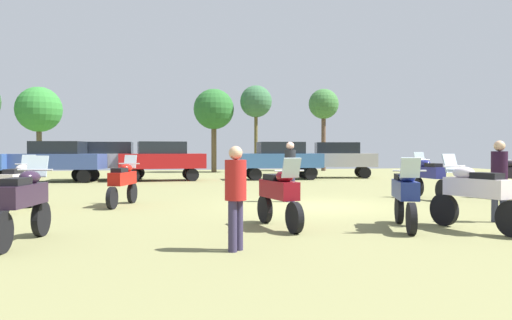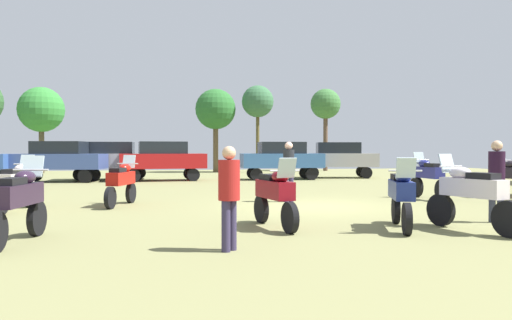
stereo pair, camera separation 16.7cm
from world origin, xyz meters
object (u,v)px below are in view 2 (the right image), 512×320
Objects in this scene: tree_2 at (326,105)px; person_3 at (229,190)px; motorcycle_13 at (471,193)px; tree_3 at (258,102)px; person_1 at (497,174)px; car_3 at (111,158)px; car_2 at (282,158)px; car_4 at (163,158)px; motorcycle_7 at (275,193)px; car_6 at (60,158)px; motorcycle_5 at (18,201)px; person_2 at (289,167)px; motorcycle_6 at (121,181)px; car_1 at (338,157)px; motorcycle_10 at (428,176)px; motorcycle_1 at (401,194)px; motorcycle_8 at (17,183)px; tree_4 at (216,110)px; tree_5 at (41,110)px.

person_3 is at bearing -110.67° from tree_2.
motorcycle_13 is 26.07m from tree_3.
person_1 is 0.29× the size of tree_2.
tree_2 is at bearing -58.69° from car_3.
car_4 is at bearing 91.37° from car_2.
motorcycle_7 is 17.59m from car_6.
motorcycle_13 is at bearing 60.58° from person_1.
motorcycle_5 is 1.20× the size of person_2.
motorcycle_7 is (3.45, -4.68, -0.00)m from motorcycle_6.
motorcycle_6 is 0.46× the size of car_1.
person_3 is (2.26, -6.80, 0.25)m from motorcycle_6.
motorcycle_10 is 0.47× the size of car_1.
motorcycle_6 is at bearing 169.49° from car_4.
tree_2 reaches higher than motorcycle_6.
person_2 is 0.30× the size of tree_3.
car_3 is at bearing -149.59° from tree_2.
motorcycle_1 is 0.95× the size of motorcycle_10.
car_2 and car_4 have the same top height.
motorcycle_6 is 11.41m from car_4.
person_1 is at bearing -87.95° from tree_3.
motorcycle_10 is 17.44m from car_6.
car_1 is (3.60, 18.10, 0.43)m from motorcycle_13.
motorcycle_8 is 10.92m from motorcycle_13.
tree_4 reaches higher than tree_5.
car_1 is at bearing 81.53° from motorcycle_10.
motorcycle_6 is 1.02× the size of motorcycle_7.
person_2 is (7.49, 0.92, 0.36)m from motorcycle_8.
motorcycle_13 is 30.79m from tree_5.
motorcycle_5 is 1.33× the size of person_3.
tree_5 is (-14.45, 9.94, 3.11)m from car_2.
motorcycle_7 is 0.35× the size of tree_5.
tree_4 is at bearing -3.94° from tree_5.
tree_5 is at bearing 111.00° from motorcycle_8.
tree_4 reaches higher than car_6.
motorcycle_7 is at bearing -146.59° from car_6.
tree_2 is at bearing -50.60° from car_6.
tree_5 reaches higher than motorcycle_10.
motorcycle_1 is 26.03m from tree_4.
car_6 is 0.73× the size of tree_2.
tree_3 is at bearing 85.40° from motorcycle_6.
person_1 is at bearing -133.96° from car_6.
car_2 reaches higher than motorcycle_1.
motorcycle_7 is 0.45× the size of car_1.
motorcycle_1 is 0.46× the size of car_4.
motorcycle_7 is (-2.46, 0.57, -0.00)m from motorcycle_1.
motorcycle_5 is 4.71m from motorcycle_7.
motorcycle_13 is at bearing 144.46° from person_3.
motorcycle_8 is 0.50× the size of car_2.
motorcycle_6 is at bearing 24.88° from motorcycle_8.
motorcycle_5 is 18.39m from car_3.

